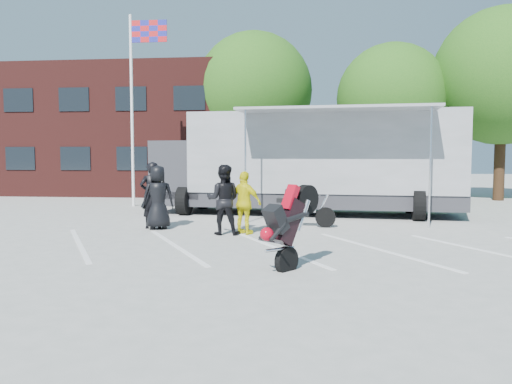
% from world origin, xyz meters
% --- Properties ---
extents(ground, '(100.00, 100.00, 0.00)m').
position_xyz_m(ground, '(0.00, 0.00, 0.00)').
color(ground, '#A6A6A1').
rests_on(ground, ground).
extents(parking_bay_lines, '(18.09, 13.33, 0.01)m').
position_xyz_m(parking_bay_lines, '(0.00, 1.00, 0.01)').
color(parking_bay_lines, white).
rests_on(parking_bay_lines, ground).
extents(office_building, '(18.00, 8.00, 7.00)m').
position_xyz_m(office_building, '(-10.00, 18.00, 3.50)').
color(office_building, '#441816').
rests_on(office_building, ground).
extents(flagpole, '(1.61, 0.12, 8.00)m').
position_xyz_m(flagpole, '(-6.24, 10.00, 5.05)').
color(flagpole, white).
rests_on(flagpole, ground).
extents(tree_left, '(6.12, 6.12, 8.64)m').
position_xyz_m(tree_left, '(-2.00, 16.00, 5.57)').
color(tree_left, '#382314').
rests_on(tree_left, ground).
extents(tree_mid, '(5.44, 5.44, 7.68)m').
position_xyz_m(tree_mid, '(5.00, 15.00, 4.94)').
color(tree_mid, '#382314').
rests_on(tree_mid, ground).
extents(tree_right, '(6.46, 6.46, 9.12)m').
position_xyz_m(tree_right, '(10.00, 14.50, 5.88)').
color(tree_right, '#382314').
rests_on(tree_right, ground).
extents(transporter_truck, '(12.06, 6.61, 3.69)m').
position_xyz_m(transporter_truck, '(0.98, 7.80, 0.00)').
color(transporter_truck, '#9B9CA4').
rests_on(transporter_truck, ground).
extents(parked_motorcycle, '(2.08, 0.74, 1.08)m').
position_xyz_m(parked_motorcycle, '(0.75, 4.50, 0.00)').
color(parked_motorcycle, '#B5B5BA').
rests_on(parked_motorcycle, ground).
extents(stunt_bike_rider, '(1.51, 1.62, 1.78)m').
position_xyz_m(stunt_bike_rider, '(0.90, -0.88, 0.00)').
color(stunt_bike_rider, black).
rests_on(stunt_bike_rider, ground).
extents(spectator_leather_a, '(1.07, 0.89, 1.87)m').
position_xyz_m(spectator_leather_a, '(-3.42, 3.61, 0.94)').
color(spectator_leather_a, black).
rests_on(spectator_leather_a, ground).
extents(spectator_leather_b, '(0.83, 0.67, 1.97)m').
position_xyz_m(spectator_leather_b, '(-3.65, 3.76, 0.98)').
color(spectator_leather_b, black).
rests_on(spectator_leather_b, ground).
extents(spectator_leather_c, '(0.95, 0.75, 1.91)m').
position_xyz_m(spectator_leather_c, '(-1.36, 2.84, 0.95)').
color(spectator_leather_c, black).
rests_on(spectator_leather_c, ground).
extents(spectator_hivis, '(1.10, 0.80, 1.73)m').
position_xyz_m(spectator_hivis, '(-0.78, 2.94, 0.86)').
color(spectator_hivis, yellow).
rests_on(spectator_hivis, ground).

